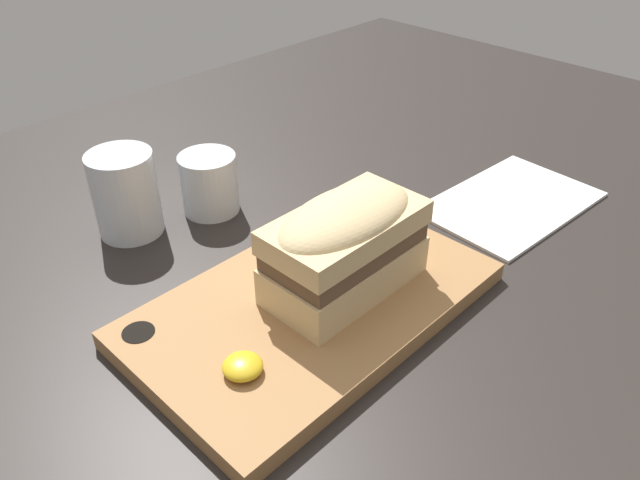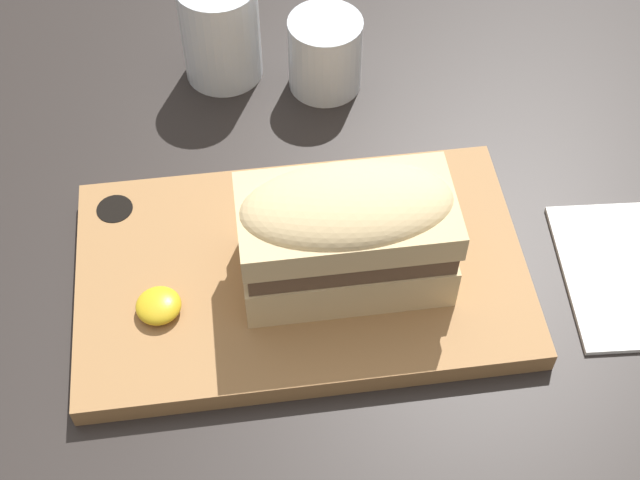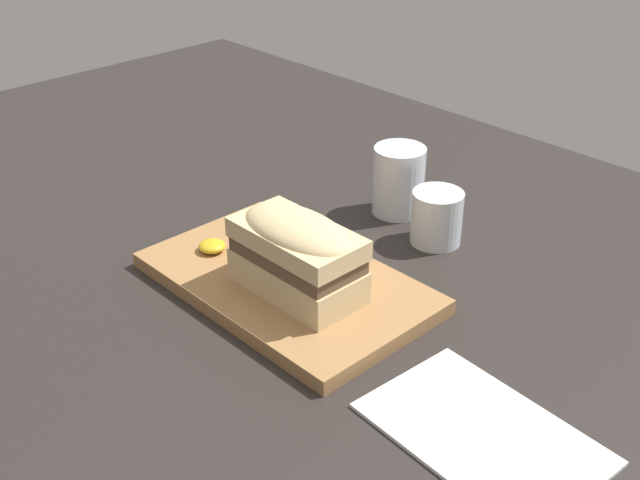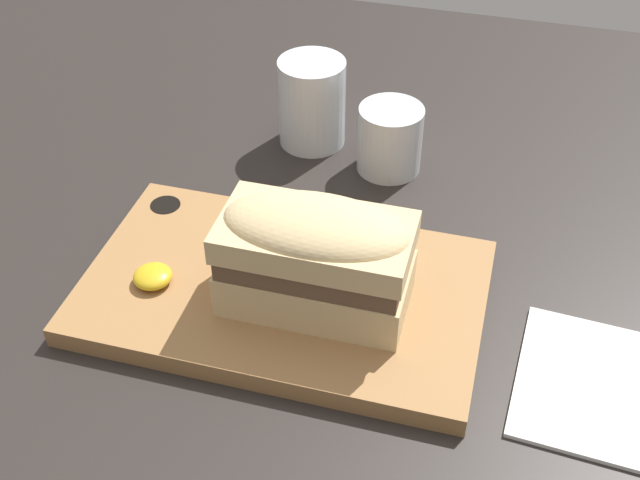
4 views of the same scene
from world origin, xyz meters
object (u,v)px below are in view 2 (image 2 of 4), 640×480
water_glass (222,36)px  wine_glass (326,55)px  serving_board (302,272)px  sandwich (348,230)px

water_glass → wine_glass: water_glass is taller
serving_board → sandwich: size_ratio=2.23×
serving_board → wine_glass: wine_glass is taller
wine_glass → serving_board: bearing=-102.6°
sandwich → water_glass: bearing=106.3°
serving_board → sandwich: sandwich is taller
sandwich → water_glass: size_ratio=1.59×
water_glass → wine_glass: (9.02, -2.81, -0.78)cm
sandwich → wine_glass: (1.58, 22.62, -3.55)cm
sandwich → water_glass: 26.64cm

